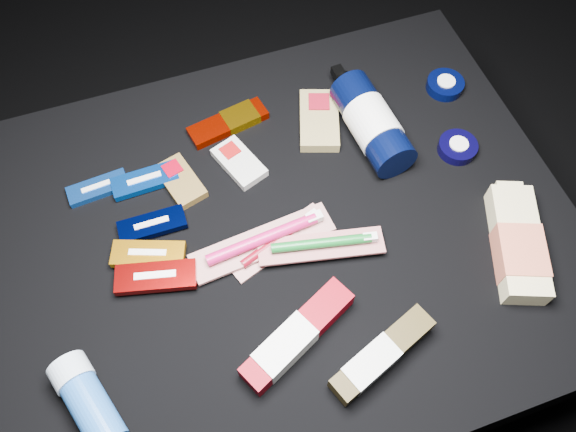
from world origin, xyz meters
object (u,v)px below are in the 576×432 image
object	(u,v)px
deodorant_stick	(87,400)
toothpaste_carton_red	(293,339)
lotion_bottle	(372,123)
bodywash_bottle	(518,245)

from	to	relation	value
deodorant_stick	toothpaste_carton_red	xyz separation A→B (m)	(0.30, -0.01, -0.01)
lotion_bottle	deodorant_stick	bearing A→B (deg)	-155.13
lotion_bottle	deodorant_stick	world-z (taller)	lotion_bottle
lotion_bottle	bodywash_bottle	size ratio (longest dim) A/B	1.17
bodywash_bottle	toothpaste_carton_red	bearing A→B (deg)	-155.04
bodywash_bottle	deodorant_stick	size ratio (longest dim) A/B	1.47
bodywash_bottle	lotion_bottle	bearing A→B (deg)	135.44
lotion_bottle	toothpaste_carton_red	bearing A→B (deg)	-133.15
toothpaste_carton_red	deodorant_stick	bearing A→B (deg)	152.21
bodywash_bottle	deodorant_stick	xyz separation A→B (m)	(-0.69, -0.02, 0.01)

